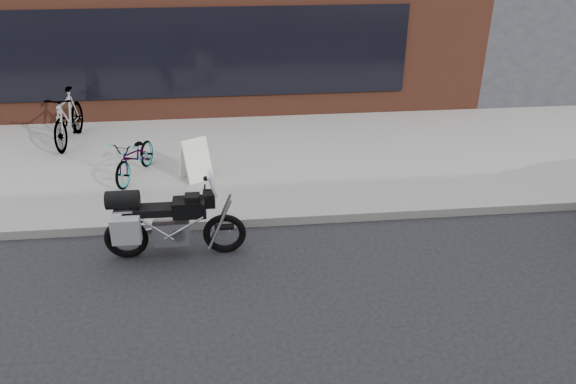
{
  "coord_description": "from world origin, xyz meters",
  "views": [
    {
      "loc": [
        -1.1,
        -3.85,
        4.58
      ],
      "look_at": [
        -0.33,
        3.52,
        0.85
      ],
      "focal_mm": 35.0,
      "sensor_mm": 36.0,
      "label": 1
    }
  ],
  "objects_px": {
    "motorcycle": "(165,223)",
    "sandwich_sign": "(195,159)",
    "bicycle_rear": "(68,118)",
    "bicycle_front": "(135,157)"
  },
  "relations": [
    {
      "from": "motorcycle",
      "to": "sandwich_sign",
      "type": "distance_m",
      "value": 2.37
    },
    {
      "from": "bicycle_front",
      "to": "motorcycle",
      "type": "bearing_deg",
      "value": -55.95
    },
    {
      "from": "bicycle_front",
      "to": "bicycle_rear",
      "type": "height_order",
      "value": "bicycle_rear"
    },
    {
      "from": "sandwich_sign",
      "to": "bicycle_rear",
      "type": "bearing_deg",
      "value": 112.24
    },
    {
      "from": "sandwich_sign",
      "to": "motorcycle",
      "type": "bearing_deg",
      "value": -128.38
    },
    {
      "from": "motorcycle",
      "to": "sandwich_sign",
      "type": "bearing_deg",
      "value": 82.28
    },
    {
      "from": "bicycle_front",
      "to": "sandwich_sign",
      "type": "xyz_separation_m",
      "value": [
        1.09,
        -0.18,
        -0.01
      ]
    },
    {
      "from": "bicycle_front",
      "to": "bicycle_rear",
      "type": "distance_m",
      "value": 2.49
    },
    {
      "from": "motorcycle",
      "to": "sandwich_sign",
      "type": "relative_size",
      "value": 2.66
    },
    {
      "from": "motorcycle",
      "to": "sandwich_sign",
      "type": "height_order",
      "value": "motorcycle"
    }
  ]
}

